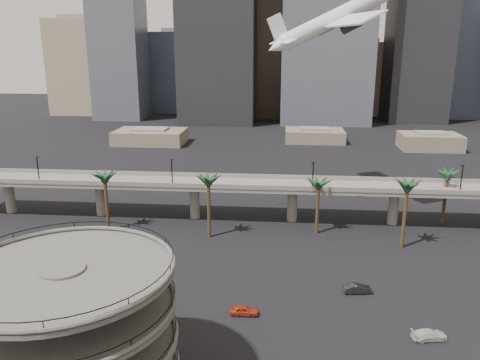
# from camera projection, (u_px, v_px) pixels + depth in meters

# --- Properties ---
(parking_ramp) EXTENTS (22.20, 22.20, 17.35)m
(parking_ramp) POSITION_uv_depth(u_px,v_px,m) (69.00, 325.00, 47.82)
(parking_ramp) COLOR #474542
(parking_ramp) RESTS_ON ground
(overpass) EXTENTS (130.00, 9.30, 14.70)m
(overpass) POSITION_uv_depth(u_px,v_px,m) (243.00, 188.00, 103.97)
(overpass) COLOR slate
(overpass) RESTS_ON ground
(palm_trees) EXTENTS (76.40, 18.40, 14.00)m
(palm_trees) POSITION_uv_depth(u_px,v_px,m) (297.00, 182.00, 94.41)
(palm_trees) COLOR #44321D
(palm_trees) RESTS_ON ground
(low_buildings) EXTENTS (135.00, 27.50, 6.80)m
(low_buildings) POSITION_uv_depth(u_px,v_px,m) (278.00, 137.00, 188.33)
(low_buildings) COLOR #6A5E4E
(low_buildings) RESTS_ON ground
(skyline) EXTENTS (269.00, 86.00, 119.65)m
(skyline) POSITION_uv_depth(u_px,v_px,m) (297.00, 36.00, 248.36)
(skyline) COLOR gray
(skyline) RESTS_ON ground
(airborne_jet) EXTENTS (32.87, 31.21, 17.89)m
(airborne_jet) POSITION_uv_depth(u_px,v_px,m) (336.00, 18.00, 104.84)
(airborne_jet) COLOR silver
(airborne_jet) RESTS_ON ground
(car_a) EXTENTS (4.13, 1.73, 1.40)m
(car_a) POSITION_uv_depth(u_px,v_px,m) (244.00, 310.00, 67.51)
(car_a) COLOR #B12F19
(car_a) RESTS_ON ground
(car_b) EXTENTS (4.61, 2.14, 1.46)m
(car_b) POSITION_uv_depth(u_px,v_px,m) (358.00, 289.00, 73.63)
(car_b) COLOR black
(car_b) RESTS_ON ground
(car_c) EXTENTS (5.00, 2.82, 1.37)m
(car_c) POSITION_uv_depth(u_px,v_px,m) (429.00, 335.00, 61.79)
(car_c) COLOR silver
(car_c) RESTS_ON ground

